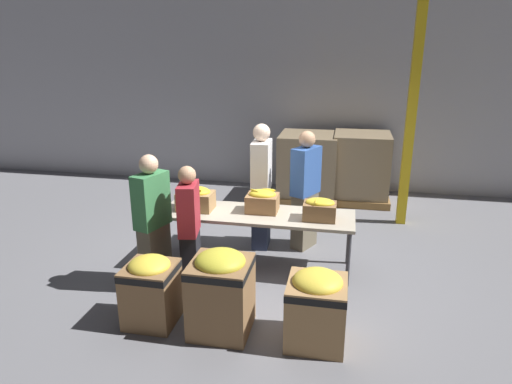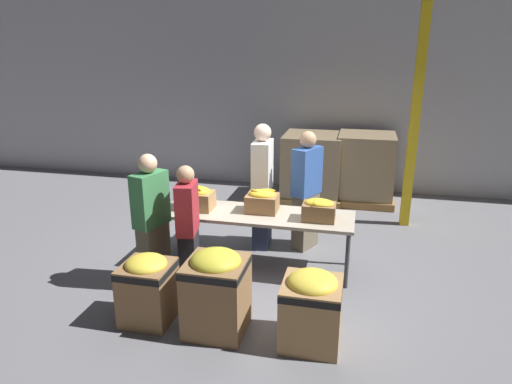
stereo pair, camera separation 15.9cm
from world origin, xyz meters
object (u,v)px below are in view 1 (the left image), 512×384
object	(u,v)px
banana_box_2	(320,209)
volunteer_1	(190,230)
volunteer_0	(153,223)
pallet_stack_2	(347,169)
volunteer_3	(305,191)
sorting_table	(257,217)
donation_bin_1	(221,289)
donation_bin_0	(151,288)
pallet_stack_1	(308,167)
banana_box_0	(195,198)
volunteer_2	(261,187)
banana_box_1	(262,201)
support_pillar	(413,100)
donation_bin_2	(316,305)
pallet_stack_0	(361,168)

from	to	relation	value
banana_box_2	volunteer_1	bearing A→B (deg)	-155.45
volunteer_0	pallet_stack_2	bearing A→B (deg)	-12.39
volunteer_0	volunteer_3	size ratio (longest dim) A/B	0.96
banana_box_2	sorting_table	bearing A→B (deg)	175.76
volunteer_3	donation_bin_1	size ratio (longest dim) A/B	1.93
donation_bin_1	donation_bin_0	bearing A→B (deg)	180.00
banana_box_2	volunteer_1	world-z (taller)	volunteer_1
banana_box_2	volunteer_0	world-z (taller)	volunteer_0
sorting_table	volunteer_1	size ratio (longest dim) A/B	1.63
donation_bin_0	pallet_stack_2	bearing A→B (deg)	67.21
volunteer_0	pallet_stack_1	distance (m)	3.99
banana_box_0	banana_box_2	distance (m)	1.61
volunteer_2	sorting_table	bearing A→B (deg)	3.46
volunteer_3	pallet_stack_1	size ratio (longest dim) A/B	1.37
banana_box_1	pallet_stack_1	world-z (taller)	pallet_stack_1
volunteer_3	sorting_table	bearing A→B (deg)	-9.46
sorting_table	volunteer_2	world-z (taller)	volunteer_2
sorting_table	support_pillar	bearing A→B (deg)	44.73
volunteer_2	donation_bin_2	xyz separation A→B (m)	(0.95, -2.14, -0.49)
donation_bin_1	banana_box_2	bearing A→B (deg)	58.44
donation_bin_0	donation_bin_1	size ratio (longest dim) A/B	0.85
pallet_stack_1	volunteer_1	bearing A→B (deg)	-105.74
donation_bin_2	support_pillar	xyz separation A→B (m)	(1.14, 3.47, 1.60)
volunteer_1	donation_bin_1	distance (m)	0.99
volunteer_3	donation_bin_1	distance (m)	2.33
volunteer_0	volunteer_1	world-z (taller)	volunteer_0
banana_box_2	pallet_stack_2	world-z (taller)	pallet_stack_2
banana_box_2	volunteer_3	xyz separation A→B (m)	(-0.25, 0.80, -0.04)
volunteer_0	volunteer_2	xyz separation A→B (m)	(1.03, 1.40, 0.08)
donation_bin_0	pallet_stack_1	size ratio (longest dim) A/B	0.60
donation_bin_1	support_pillar	world-z (taller)	support_pillar
banana_box_1	volunteer_2	size ratio (longest dim) A/B	0.22
sorting_table	pallet_stack_0	bearing A→B (deg)	66.18
banana_box_0	volunteer_0	bearing A→B (deg)	-111.65
volunteer_3	support_pillar	distance (m)	2.26
sorting_table	banana_box_0	world-z (taller)	banana_box_0
banana_box_0	donation_bin_2	xyz separation A→B (m)	(1.69, -1.45, -0.50)
volunteer_0	volunteer_2	size ratio (longest dim) A/B	0.91
pallet_stack_0	donation_bin_2	bearing A→B (deg)	-95.95
pallet_stack_1	pallet_stack_2	xyz separation A→B (m)	(0.71, 0.14, -0.03)
banana_box_1	volunteer_0	bearing A→B (deg)	-144.80
volunteer_0	donation_bin_0	xyz separation A→B (m)	(0.27, -0.74, -0.41)
donation_bin_2	sorting_table	bearing A→B (deg)	120.83
banana_box_2	banana_box_1	bearing A→B (deg)	169.58
donation_bin_2	pallet_stack_1	world-z (taller)	pallet_stack_1
volunteer_3	pallet_stack_0	size ratio (longest dim) A/B	1.34
support_pillar	donation_bin_2	bearing A→B (deg)	-108.15
support_pillar	donation_bin_1	bearing A→B (deg)	-121.07
sorting_table	donation_bin_0	bearing A→B (deg)	-119.29
banana_box_2	donation_bin_2	world-z (taller)	banana_box_2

